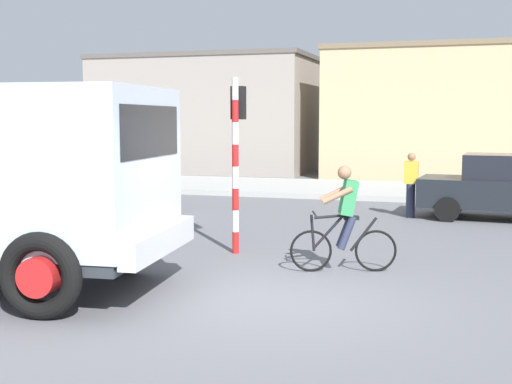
{
  "coord_description": "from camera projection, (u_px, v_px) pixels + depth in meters",
  "views": [
    {
      "loc": [
        2.39,
        -8.56,
        2.47
      ],
      "look_at": [
        -1.06,
        2.5,
        1.2
      ],
      "focal_mm": 47.26,
      "sensor_mm": 36.0,
      "label": 1
    }
  ],
  "objects": [
    {
      "name": "car_far_side",
      "position": [
        95.0,
        182.0,
        17.52
      ],
      "size": [
        4.17,
        2.23,
        1.6
      ],
      "color": "#B7B7BC",
      "rests_on": "ground"
    },
    {
      "name": "ground_plane",
      "position": [
        276.0,
        302.0,
        9.1
      ],
      "size": [
        120.0,
        120.0,
        0.0
      ],
      "primitive_type": "plane",
      "color": "slate"
    },
    {
      "name": "pedestrian_near_kerb",
      "position": [
        411.0,
        184.0,
        16.74
      ],
      "size": [
        0.34,
        0.22,
        1.62
      ],
      "color": "#2D334C",
      "rests_on": "ground"
    },
    {
      "name": "building_mid_block",
      "position": [
        428.0,
        113.0,
        28.57
      ],
      "size": [
        8.31,
        6.12,
        5.4
      ],
      "color": "#D1B284",
      "rests_on": "ground"
    },
    {
      "name": "traffic_light_pole",
      "position": [
        237.0,
        141.0,
        12.24
      ],
      "size": [
        0.24,
        0.43,
        3.2
      ],
      "color": "red",
      "rests_on": "ground"
    },
    {
      "name": "sidewalk_far",
      "position": [
        389.0,
        190.0,
        22.39
      ],
      "size": [
        80.0,
        5.0,
        0.16
      ],
      "primitive_type": "cube",
      "color": "#ADADA8",
      "rests_on": "ground"
    },
    {
      "name": "building_corner_left",
      "position": [
        205.0,
        114.0,
        31.48
      ],
      "size": [
        10.03,
        5.17,
        5.33
      ],
      "color": "#9E9389",
      "rests_on": "ground"
    },
    {
      "name": "cyclist",
      "position": [
        345.0,
        219.0,
        10.81
      ],
      "size": [
        1.66,
        0.67,
        1.72
      ],
      "color": "black",
      "rests_on": "ground"
    },
    {
      "name": "car_white_mid",
      "position": [
        506.0,
        187.0,
        16.36
      ],
      "size": [
        4.13,
        2.14,
        1.6
      ],
      "color": "#1E2328",
      "rests_on": "ground"
    }
  ]
}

